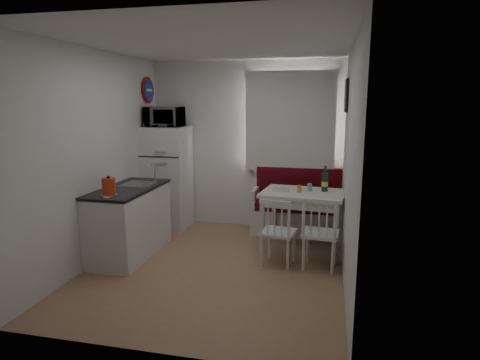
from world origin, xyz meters
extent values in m
cube|color=#A27756|center=(0.00, 0.00, 0.00)|extent=(3.00, 3.50, 0.02)
cube|color=white|center=(0.00, 0.00, 2.60)|extent=(3.00, 3.50, 0.02)
cube|color=white|center=(0.00, 1.75, 1.30)|extent=(3.00, 0.02, 2.60)
cube|color=white|center=(0.00, -1.75, 1.30)|extent=(3.00, 0.02, 2.60)
cube|color=white|center=(-1.50, 0.00, 1.30)|extent=(0.02, 3.50, 2.60)
cube|color=white|center=(1.50, 0.00, 1.30)|extent=(0.02, 3.50, 2.60)
cube|color=white|center=(0.70, 1.72, 1.62)|extent=(1.22, 0.06, 1.47)
cube|color=white|center=(0.70, 1.65, 1.68)|extent=(1.35, 0.02, 1.50)
cube|color=white|center=(-1.20, 0.15, 0.43)|extent=(0.60, 1.30, 0.86)
cube|color=black|center=(-1.20, 0.15, 0.89)|extent=(0.62, 1.32, 0.03)
cube|color=#99999E|center=(-1.18, 0.40, 0.85)|extent=(0.40, 0.40, 0.10)
cylinder|color=silver|center=(-1.02, 0.58, 1.03)|extent=(0.02, 0.02, 0.26)
cylinder|color=navy|center=(-1.47, 1.45, 2.15)|extent=(0.03, 0.40, 0.40)
cube|color=black|center=(1.48, 1.10, 2.05)|extent=(0.04, 0.52, 0.42)
cube|color=white|center=(0.86, 1.48, 0.19)|extent=(1.38, 0.53, 0.38)
cube|color=#54070F|center=(0.86, 1.48, 0.44)|extent=(1.31, 0.49, 0.13)
cube|color=#54070F|center=(0.86, 1.68, 0.74)|extent=(1.31, 0.11, 0.49)
cube|color=white|center=(0.98, 0.82, 0.78)|extent=(1.14, 0.86, 0.04)
cube|color=white|center=(0.98, 0.82, 0.69)|extent=(1.03, 0.74, 0.13)
cylinder|color=white|center=(0.98, 0.82, 0.38)|extent=(0.06, 0.06, 0.76)
cube|color=white|center=(0.73, 0.25, 0.41)|extent=(0.45, 0.44, 0.04)
cube|color=white|center=(0.73, 0.08, 0.63)|extent=(0.38, 0.10, 0.42)
cube|color=white|center=(1.23, 0.25, 0.43)|extent=(0.46, 0.44, 0.04)
cube|color=white|center=(1.23, 0.07, 0.67)|extent=(0.40, 0.08, 0.44)
cube|color=white|center=(-1.18, 1.40, 0.80)|extent=(0.64, 0.64, 1.60)
imported|color=white|center=(-1.18, 1.35, 1.75)|extent=(0.55, 0.37, 0.30)
cylinder|color=red|center=(-1.15, -0.38, 1.02)|extent=(0.18, 0.18, 0.24)
cylinder|color=orange|center=(0.93, 0.77, 0.85)|extent=(0.06, 0.06, 0.10)
cylinder|color=#72ACC2|center=(1.06, 0.87, 0.85)|extent=(0.06, 0.06, 0.10)
cylinder|color=white|center=(0.68, 0.84, 0.81)|extent=(0.23, 0.23, 0.02)
camera|label=1|loc=(1.28, -4.41, 1.97)|focal=30.00mm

